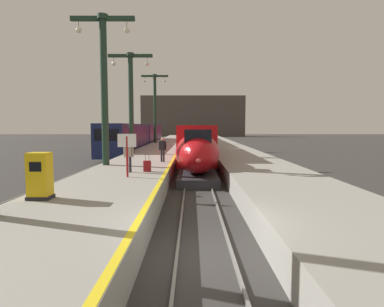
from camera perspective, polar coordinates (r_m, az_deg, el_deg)
The scene contains 19 objects.
ground_plane at distance 9.00m, azimuth 2.20°, elevation -18.25°, with size 260.00×260.00×0.00m, color #33302D.
platform_left at distance 33.36m, azimuth -6.49°, elevation -0.27°, with size 4.80×110.00×1.05m, color gray.
platform_right at distance 33.44m, azimuth 7.44°, elevation -0.26°, with size 4.80×110.00×1.05m, color gray.
platform_left_safety_stripe at distance 33.14m, azimuth -2.58°, elevation 0.64°, with size 0.20×107.80×0.01m, color yellow.
rail_main_left at distance 35.93m, azimuth -0.76°, elevation -0.61°, with size 0.08×110.00×0.12m, color slate.
rail_main_right at distance 35.95m, azimuth 1.63°, elevation -0.61°, with size 0.08×110.00×0.12m, color slate.
rail_secondary_left at distance 36.93m, azimuth -13.43°, elevation -0.59°, with size 0.08×110.00×0.12m, color slate.
rail_secondary_right at distance 36.61m, azimuth -11.15°, elevation -0.60°, with size 0.08×110.00×0.12m, color slate.
highspeed_train_main at distance 53.81m, azimuth 0.25°, elevation 3.29°, with size 2.92×74.86×3.60m.
regional_train_adjacent at distance 47.51m, azimuth -9.53°, elevation 3.18°, with size 2.85×36.60×3.80m.
station_column_mid at distance 21.26m, azimuth -15.69°, elevation 13.28°, with size 4.00×0.68×9.40m.
station_column_far at distance 29.76m, azimuth -11.06°, elevation 10.57°, with size 4.00×0.68×9.05m.
station_column_distant at distance 48.34m, azimuth -6.80°, elevation 9.14°, with size 4.00×0.68×10.17m.
passenger_near_edge at distance 17.42m, azimuth -11.46°, elevation -0.10°, with size 0.56×0.28×1.69m.
passenger_mid_platform at distance 22.20m, azimuth -5.45°, elevation 1.05°, with size 0.55×0.31×1.69m.
rolling_suitcase at distance 17.58m, azimuth -8.18°, elevation -2.25°, with size 0.40×0.22×0.98m.
ticket_machine_yellow at distance 12.02m, azimuth -25.84°, elevation -3.94°, with size 0.76×0.62×1.60m.
departure_info_board at distance 15.75m, azimuth -11.74°, elevation 1.26°, with size 0.90×0.10×2.12m.
terminus_back_wall at distance 110.32m, azimuth 0.06°, elevation 6.76°, with size 36.00×2.00×14.00m, color #4C4742.
Camera 1 is at (-0.35, -8.26, 3.55)m, focal length 29.62 mm.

